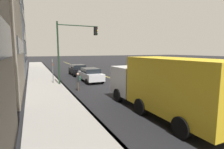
% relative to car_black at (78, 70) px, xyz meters
% --- Properties ---
extents(ground, '(200.00, 200.00, 0.00)m').
position_rel_car_black_xyz_m(ground, '(-8.78, -3.09, -0.78)').
color(ground, black).
extents(sidewalk_slab, '(80.00, 3.39, 0.15)m').
position_rel_car_black_xyz_m(sidewalk_slab, '(-8.78, 4.86, -0.70)').
color(sidewalk_slab, gray).
rests_on(sidewalk_slab, ground).
extents(curb_edge, '(80.00, 0.16, 0.15)m').
position_rel_car_black_xyz_m(curb_edge, '(-8.78, 3.24, -0.70)').
color(curb_edge, slate).
rests_on(curb_edge, ground).
extents(lane_stripe_center, '(80.00, 0.16, 0.01)m').
position_rel_car_black_xyz_m(lane_stripe_center, '(-8.78, -3.09, -0.77)').
color(lane_stripe_center, '#D8CC4C').
rests_on(lane_stripe_center, ground).
extents(car_black, '(4.22, 2.08, 1.51)m').
position_rel_car_black_xyz_m(car_black, '(0.00, 0.00, 0.00)').
color(car_black, black).
rests_on(car_black, ground).
extents(car_white, '(4.57, 1.95, 1.53)m').
position_rel_car_black_xyz_m(car_white, '(-5.76, 0.01, 0.02)').
color(car_white, silver).
rests_on(car_white, ground).
extents(truck_yellow, '(8.30, 2.42, 3.14)m').
position_rel_car_black_xyz_m(truck_yellow, '(-17.41, -0.35, 0.90)').
color(truck_yellow, silver).
rests_on(truck_yellow, ground).
extents(pedestrian_with_backpack, '(0.42, 0.43, 1.57)m').
position_rel_car_black_xyz_m(pedestrian_with_backpack, '(-9.69, 2.39, 0.13)').
color(pedestrian_with_backpack, brown).
rests_on(pedestrian_with_backpack, ground).
extents(traffic_light_mast, '(0.28, 4.26, 6.32)m').
position_rel_car_black_xyz_m(traffic_light_mast, '(-6.61, 2.03, 3.54)').
color(traffic_light_mast, '#1E3823').
rests_on(traffic_light_mast, ground).
extents(street_sign_post, '(0.60, 0.08, 2.66)m').
position_rel_car_black_xyz_m(street_sign_post, '(-5.71, 4.07, 0.79)').
color(street_sign_post, slate).
rests_on(street_sign_post, ground).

